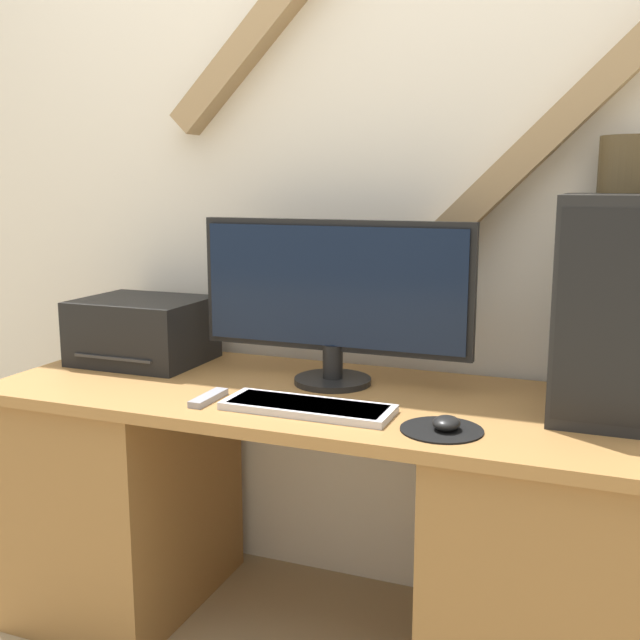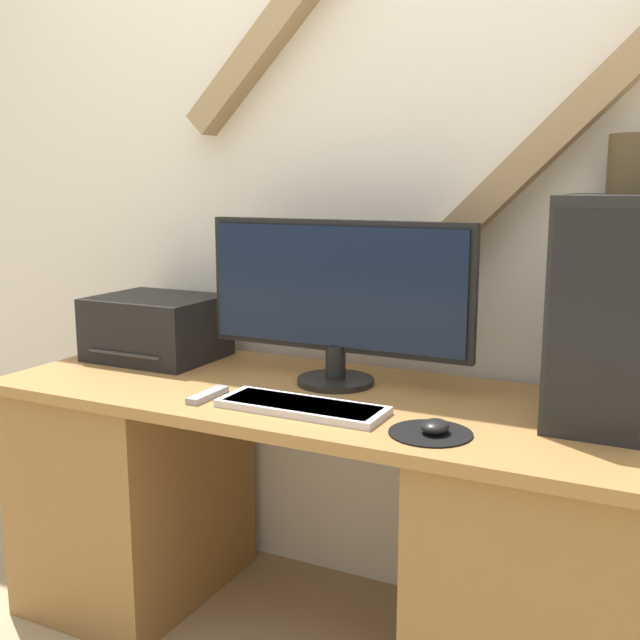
{
  "view_description": "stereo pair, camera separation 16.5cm",
  "coord_description": "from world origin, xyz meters",
  "px_view_note": "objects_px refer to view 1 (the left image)",
  "views": [
    {
      "loc": [
        0.72,
        -1.42,
        1.24
      ],
      "look_at": [
        0.03,
        0.33,
        0.9
      ],
      "focal_mm": 42.0,
      "sensor_mm": 36.0,
      "label": 1
    },
    {
      "loc": [
        0.87,
        -1.35,
        1.24
      ],
      "look_at": [
        0.03,
        0.33,
        0.9
      ],
      "focal_mm": 42.0,
      "sensor_mm": 36.0,
      "label": 2
    }
  ],
  "objects_px": {
    "keyboard": "(308,407)",
    "printer": "(143,331)",
    "mouse": "(446,423)",
    "remote_control": "(209,398)",
    "monitor": "(333,294)",
    "computer_tower": "(604,306)"
  },
  "relations": [
    {
      "from": "mouse",
      "to": "remote_control",
      "type": "bearing_deg",
      "value": 178.86
    },
    {
      "from": "computer_tower",
      "to": "keyboard",
      "type": "bearing_deg",
      "value": -158.95
    },
    {
      "from": "monitor",
      "to": "mouse",
      "type": "distance_m",
      "value": 0.52
    },
    {
      "from": "keyboard",
      "to": "printer",
      "type": "height_order",
      "value": "printer"
    },
    {
      "from": "computer_tower",
      "to": "printer",
      "type": "relative_size",
      "value": 1.38
    },
    {
      "from": "keyboard",
      "to": "mouse",
      "type": "xyz_separation_m",
      "value": [
        0.34,
        -0.03,
        0.01
      ]
    },
    {
      "from": "printer",
      "to": "keyboard",
      "type": "bearing_deg",
      "value": -23.26
    },
    {
      "from": "monitor",
      "to": "keyboard",
      "type": "distance_m",
      "value": 0.35
    },
    {
      "from": "computer_tower",
      "to": "mouse",
      "type": "bearing_deg",
      "value": -137.83
    },
    {
      "from": "monitor",
      "to": "remote_control",
      "type": "distance_m",
      "value": 0.43
    },
    {
      "from": "printer",
      "to": "remote_control",
      "type": "xyz_separation_m",
      "value": [
        0.39,
        -0.3,
        -0.09
      ]
    },
    {
      "from": "mouse",
      "to": "computer_tower",
      "type": "bearing_deg",
      "value": 42.17
    },
    {
      "from": "keyboard",
      "to": "mouse",
      "type": "relative_size",
      "value": 5.69
    },
    {
      "from": "mouse",
      "to": "printer",
      "type": "relative_size",
      "value": 0.19
    },
    {
      "from": "keyboard",
      "to": "remote_control",
      "type": "distance_m",
      "value": 0.26
    },
    {
      "from": "monitor",
      "to": "computer_tower",
      "type": "relative_size",
      "value": 1.47
    },
    {
      "from": "computer_tower",
      "to": "remote_control",
      "type": "bearing_deg",
      "value": -163.83
    },
    {
      "from": "monitor",
      "to": "remote_control",
      "type": "xyz_separation_m",
      "value": [
        -0.23,
        -0.27,
        -0.24
      ]
    },
    {
      "from": "monitor",
      "to": "remote_control",
      "type": "bearing_deg",
      "value": -130.37
    },
    {
      "from": "printer",
      "to": "computer_tower",
      "type": "bearing_deg",
      "value": -1.53
    },
    {
      "from": "mouse",
      "to": "monitor",
      "type": "bearing_deg",
      "value": 142.62
    },
    {
      "from": "monitor",
      "to": "mouse",
      "type": "relative_size",
      "value": 10.4
    }
  ]
}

